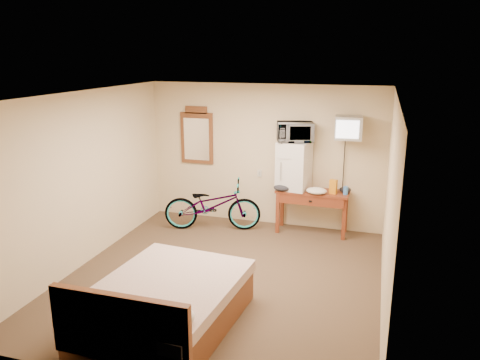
{
  "coord_description": "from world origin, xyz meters",
  "views": [
    {
      "loc": [
        1.92,
        -5.57,
        3.01
      ],
      "look_at": [
        0.04,
        0.67,
        1.23
      ],
      "focal_mm": 35.0,
      "sensor_mm": 36.0,
      "label": 1
    }
  ],
  "objects_px": {
    "bicycle": "(212,205)",
    "bed": "(163,305)",
    "desk": "(312,199)",
    "blue_cup": "(346,190)",
    "wall_mirror": "(197,136)",
    "mini_fridge": "(294,165)",
    "crt_television": "(348,128)",
    "microwave": "(295,132)"
  },
  "relations": [
    {
      "from": "wall_mirror",
      "to": "bed",
      "type": "relative_size",
      "value": 0.51
    },
    {
      "from": "desk",
      "to": "wall_mirror",
      "type": "xyz_separation_m",
      "value": [
        -2.18,
        0.27,
        0.92
      ]
    },
    {
      "from": "desk",
      "to": "blue_cup",
      "type": "relative_size",
      "value": 8.89
    },
    {
      "from": "mini_fridge",
      "to": "wall_mirror",
      "type": "distance_m",
      "value": 1.89
    },
    {
      "from": "crt_television",
      "to": "microwave",
      "type": "bearing_deg",
      "value": 177.01
    },
    {
      "from": "microwave",
      "to": "bed",
      "type": "bearing_deg",
      "value": -120.3
    },
    {
      "from": "microwave",
      "to": "bed",
      "type": "relative_size",
      "value": 0.29
    },
    {
      "from": "mini_fridge",
      "to": "bed",
      "type": "distance_m",
      "value": 3.65
    },
    {
      "from": "mini_fridge",
      "to": "microwave",
      "type": "xyz_separation_m",
      "value": [
        0.0,
        0.0,
        0.57
      ]
    },
    {
      "from": "blue_cup",
      "to": "bicycle",
      "type": "height_order",
      "value": "blue_cup"
    },
    {
      "from": "crt_television",
      "to": "bed",
      "type": "xyz_separation_m",
      "value": [
        -1.68,
        -3.4,
        -1.55
      ]
    },
    {
      "from": "desk",
      "to": "microwave",
      "type": "height_order",
      "value": "microwave"
    },
    {
      "from": "desk",
      "to": "bicycle",
      "type": "xyz_separation_m",
      "value": [
        -1.68,
        -0.31,
        -0.17
      ]
    },
    {
      "from": "desk",
      "to": "mini_fridge",
      "type": "height_order",
      "value": "mini_fridge"
    },
    {
      "from": "microwave",
      "to": "wall_mirror",
      "type": "relative_size",
      "value": 0.56
    },
    {
      "from": "bicycle",
      "to": "bed",
      "type": "bearing_deg",
      "value": 174.78
    },
    {
      "from": "bicycle",
      "to": "bed",
      "type": "relative_size",
      "value": 0.82
    },
    {
      "from": "crt_television",
      "to": "bed",
      "type": "height_order",
      "value": "crt_television"
    },
    {
      "from": "microwave",
      "to": "desk",
      "type": "bearing_deg",
      "value": -27.76
    },
    {
      "from": "microwave",
      "to": "crt_television",
      "type": "distance_m",
      "value": 0.87
    },
    {
      "from": "desk",
      "to": "microwave",
      "type": "xyz_separation_m",
      "value": [
        -0.34,
        0.06,
        1.12
      ]
    },
    {
      "from": "mini_fridge",
      "to": "crt_television",
      "type": "relative_size",
      "value": 1.44
    },
    {
      "from": "microwave",
      "to": "bicycle",
      "type": "xyz_separation_m",
      "value": [
        -1.35,
        -0.37,
        -1.29
      ]
    },
    {
      "from": "bicycle",
      "to": "bed",
      "type": "height_order",
      "value": "bed"
    },
    {
      "from": "mini_fridge",
      "to": "wall_mirror",
      "type": "relative_size",
      "value": 0.78
    },
    {
      "from": "desk",
      "to": "bed",
      "type": "bearing_deg",
      "value": -108.84
    },
    {
      "from": "desk",
      "to": "bed",
      "type": "distance_m",
      "value": 3.59
    },
    {
      "from": "blue_cup",
      "to": "wall_mirror",
      "type": "bearing_deg",
      "value": 173.72
    },
    {
      "from": "microwave",
      "to": "wall_mirror",
      "type": "xyz_separation_m",
      "value": [
        -1.84,
        0.2,
        -0.2
      ]
    },
    {
      "from": "blue_cup",
      "to": "crt_television",
      "type": "distance_m",
      "value": 1.03
    },
    {
      "from": "mini_fridge",
      "to": "bicycle",
      "type": "xyz_separation_m",
      "value": [
        -1.35,
        -0.37,
        -0.72
      ]
    },
    {
      "from": "wall_mirror",
      "to": "bicycle",
      "type": "bearing_deg",
      "value": -49.34
    },
    {
      "from": "crt_television",
      "to": "wall_mirror",
      "type": "height_order",
      "value": "wall_mirror"
    },
    {
      "from": "crt_television",
      "to": "bicycle",
      "type": "relative_size",
      "value": 0.34
    },
    {
      "from": "desk",
      "to": "microwave",
      "type": "relative_size",
      "value": 2.09
    },
    {
      "from": "mini_fridge",
      "to": "bed",
      "type": "xyz_separation_m",
      "value": [
        -0.82,
        -3.45,
        -0.86
      ]
    },
    {
      "from": "blue_cup",
      "to": "bicycle",
      "type": "relative_size",
      "value": 0.08
    },
    {
      "from": "crt_television",
      "to": "blue_cup",
      "type": "bearing_deg",
      "value": -65.93
    },
    {
      "from": "microwave",
      "to": "wall_mirror",
      "type": "bearing_deg",
      "value": 156.7
    },
    {
      "from": "bicycle",
      "to": "bed",
      "type": "xyz_separation_m",
      "value": [
        0.53,
        -3.07,
        -0.14
      ]
    },
    {
      "from": "blue_cup",
      "to": "bed",
      "type": "height_order",
      "value": "bed"
    },
    {
      "from": "wall_mirror",
      "to": "blue_cup",
      "type": "bearing_deg",
      "value": -6.28
    }
  ]
}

